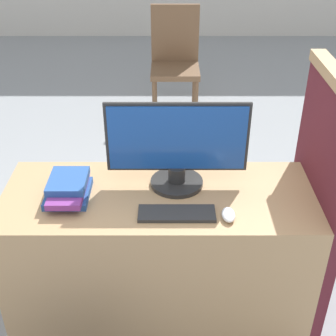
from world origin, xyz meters
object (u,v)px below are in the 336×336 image
Objects in this scene: book_stack at (69,188)px; keyboard at (177,214)px; mouse at (229,215)px; far_chair at (176,57)px; monitor at (178,146)px.

keyboard is at bearing -15.86° from book_stack.
book_stack is at bearing 167.37° from mouse.
keyboard is 0.22m from mouse.
mouse is 0.10× the size of far_chair.
monitor is 6.37× the size of mouse.
keyboard is 0.33× the size of far_chair.
monitor is 0.64× the size of far_chair.
monitor is 2.42m from far_chair.
mouse is (0.21, -0.25, -0.19)m from monitor.
monitor is at bearing 89.15° from keyboard.
mouse is 0.35× the size of book_stack.
monitor is 1.94× the size of keyboard.
keyboard is 1.16× the size of book_stack.
keyboard is (-0.00, -0.24, -0.20)m from monitor.
keyboard is at bearing 174.83° from mouse.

